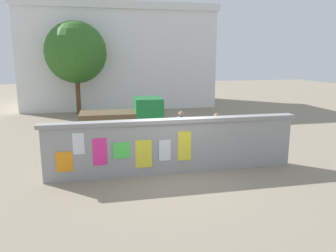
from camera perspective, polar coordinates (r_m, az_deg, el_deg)
The scene contains 9 objects.
ground at distance 18.36m, azimuth -4.79°, elevation 0.39°, with size 60.00×60.00×0.00m, color gray.
poster_wall at distance 10.48m, azimuth 1.01°, elevation -3.34°, with size 8.14×0.42×1.75m.
auto_rickshaw_truck at distance 14.87m, azimuth -7.24°, elevation 1.14°, with size 3.64×1.59×1.85m.
motorcycle at distance 11.66m, azimuth -3.63°, elevation -4.01°, with size 1.90×0.56×0.87m.
bicycle_near at distance 15.15m, azimuth 4.49°, elevation -0.67°, with size 1.68×0.53×0.95m.
person_walking at distance 12.65m, azimuth 2.27°, elevation -0.27°, with size 0.40×0.40×1.62m.
person_bystander at distance 12.35m, azimuth 8.31°, elevation -0.70°, with size 0.46×0.46×1.62m.
tree_roadside at distance 21.72m, azimuth -15.59°, elevation 12.10°, with size 3.79×3.79×5.79m.
building_background at distance 26.07m, azimuth -8.65°, elevation 11.69°, with size 13.69×6.92×7.19m.
Camera 1 is at (-2.37, -9.83, 3.66)m, focal length 35.40 mm.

